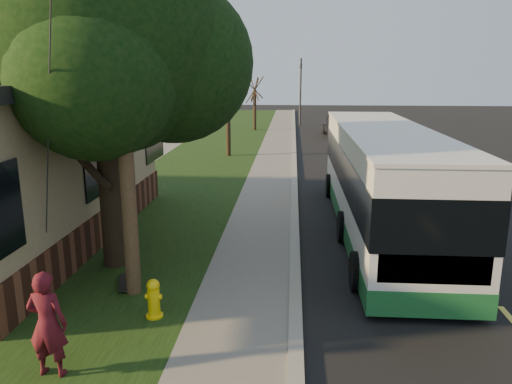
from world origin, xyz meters
TOP-DOWN VIEW (x-y plane):
  - ground at (0.00, 0.00)m, footprint 120.00×120.00m
  - road at (4.00, 10.00)m, footprint 8.00×80.00m
  - curb at (0.00, 10.00)m, footprint 0.25×80.00m
  - sidewalk at (-1.00, 10.00)m, footprint 2.00×80.00m
  - grass_verge at (-4.50, 10.00)m, footprint 5.00×80.00m
  - fire_hydrant at (-2.60, 0.00)m, footprint 0.32×0.32m
  - utility_pole at (-3.31, 0.99)m, footprint 2.86×3.21m
  - leafy_tree at (-4.17, 2.65)m, footprint 6.30×6.00m
  - bare_tree_near at (-3.50, 18.00)m, footprint 1.38×1.21m
  - bare_tree_far at (-3.00, 30.00)m, footprint 1.38×1.21m
  - traffic_signal at (0.50, 34.00)m, footprint 0.18×0.22m
  - transit_bus at (2.42, 5.58)m, footprint 2.53×10.98m
  - skateboarder at (-3.65, -1.87)m, footprint 0.61×0.41m
  - skateboard_main at (-3.60, 1.31)m, footprint 0.48×0.94m
  - dumpster at (-8.66, 6.11)m, footprint 1.47×1.19m
  - distant_car at (3.11, 27.13)m, footprint 2.22×4.79m

SIDE VIEW (x-z plane):
  - ground at x=0.00m, z-range 0.00..0.00m
  - road at x=4.00m, z-range 0.00..0.01m
  - grass_verge at x=-4.50m, z-range 0.00..0.07m
  - sidewalk at x=-1.00m, z-range 0.00..0.08m
  - curb at x=0.00m, z-range 0.00..0.12m
  - skateboard_main at x=-3.60m, z-range 0.09..0.18m
  - fire_hydrant at x=-2.60m, z-range 0.06..0.80m
  - dumpster at x=-8.66m, z-range 0.04..1.29m
  - distant_car at x=3.11m, z-range 0.00..1.59m
  - skateboarder at x=-3.65m, z-range 0.07..1.71m
  - transit_bus at x=2.42m, z-range 0.10..3.07m
  - bare_tree_far at x=-3.00m, z-range -0.01..4.02m
  - bare_tree_near at x=-3.50m, z-range 0.00..4.30m
  - traffic_signal at x=0.50m, z-range 0.41..5.91m
  - utility_pole at x=-3.31m, z-range 0.10..9.17m
  - leafy_tree at x=-4.17m, z-range 1.27..9.07m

